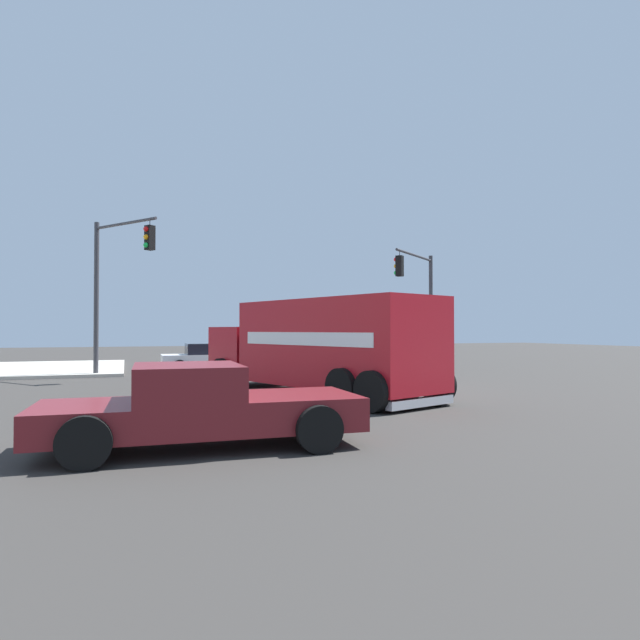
# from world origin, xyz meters

# --- Properties ---
(ground_plane) EXTENTS (100.00, 100.00, 0.00)m
(ground_plane) POSITION_xyz_m (0.00, 0.00, 0.00)
(ground_plane) COLOR #33302D
(sidewalk_corner_far) EXTENTS (10.87, 10.87, 0.14)m
(sidewalk_corner_far) POSITION_xyz_m (12.56, 12.56, 0.07)
(sidewalk_corner_far) COLOR #B2ADA0
(sidewalk_corner_far) RESTS_ON ground
(delivery_truck) EXTENTS (8.90, 5.36, 2.82)m
(delivery_truck) POSITION_xyz_m (-1.52, 1.62, 1.48)
(delivery_truck) COLOR #AD141E
(delivery_truck) RESTS_ON ground
(traffic_light_primary) EXTENTS (3.09, 3.71, 5.86)m
(traffic_light_primary) POSITION_xyz_m (7.11, -6.89, 3.89)
(traffic_light_primary) COLOR #38383D
(traffic_light_primary) RESTS_ON ground
(traffic_light_secondary) EXTENTS (3.16, 2.38, 6.34)m
(traffic_light_secondary) POSITION_xyz_m (6.89, 7.56, 4.27)
(traffic_light_secondary) COLOR #38383D
(traffic_light_secondary) RESTS_ON sidewalk_corner_far
(pickup_maroon) EXTENTS (2.41, 5.27, 1.38)m
(pickup_maroon) POSITION_xyz_m (-7.56, 5.90, 0.73)
(pickup_maroon) COLOR maroon
(pickup_maroon) RESTS_ON ground
(sedan_white) EXTENTS (2.08, 4.32, 1.31)m
(sedan_white) POSITION_xyz_m (8.93, 3.32, 0.63)
(sedan_white) COLOR white
(sedan_white) RESTS_ON ground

